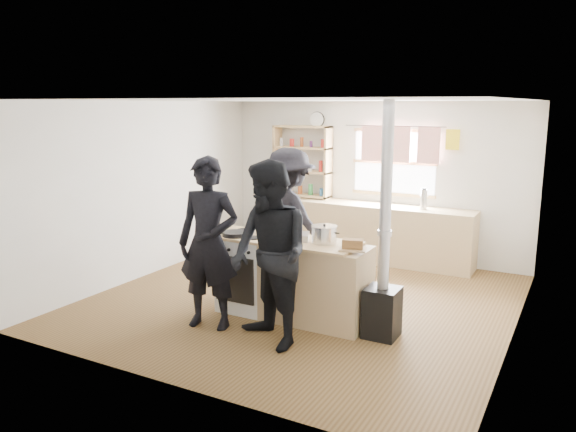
# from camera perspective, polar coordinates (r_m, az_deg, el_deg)

# --- Properties ---
(ground) EXTENTS (5.00, 5.00, 0.01)m
(ground) POSITION_cam_1_polar(r_m,az_deg,el_deg) (7.22, 1.46, -8.60)
(ground) COLOR brown
(ground) RESTS_ON ground
(back_counter) EXTENTS (3.40, 0.55, 0.90)m
(back_counter) POSITION_cam_1_polar(r_m,az_deg,el_deg) (9.05, 7.86, -1.58)
(back_counter) COLOR tan
(back_counter) RESTS_ON ground
(shelving_unit) EXTENTS (1.00, 0.28, 1.20)m
(shelving_unit) POSITION_cam_1_polar(r_m,az_deg,el_deg) (9.47, 1.46, 5.60)
(shelving_unit) COLOR tan
(shelving_unit) RESTS_ON back_counter
(thermos) EXTENTS (0.10, 0.10, 0.30)m
(thermos) POSITION_cam_1_polar(r_m,az_deg,el_deg) (8.67, 13.62, 1.67)
(thermos) COLOR silver
(thermos) RESTS_ON back_counter
(cooking_island) EXTENTS (1.97, 0.64, 0.93)m
(cooking_island) POSITION_cam_1_polar(r_m,az_deg,el_deg) (6.54, 0.42, -6.38)
(cooking_island) COLOR white
(cooking_island) RESTS_ON ground
(skillet_greens) EXTENTS (0.37, 0.37, 0.05)m
(skillet_greens) POSITION_cam_1_polar(r_m,az_deg,el_deg) (6.63, -5.39, -1.79)
(skillet_greens) COLOR black
(skillet_greens) RESTS_ON cooking_island
(roast_tray) EXTENTS (0.42, 0.38, 0.08)m
(roast_tray) POSITION_cam_1_polar(r_m,az_deg,el_deg) (6.41, 0.60, -2.06)
(roast_tray) COLOR silver
(roast_tray) RESTS_ON cooking_island
(stockpot_stove) EXTENTS (0.21, 0.21, 0.18)m
(stockpot_stove) POSITION_cam_1_polar(r_m,az_deg,el_deg) (6.74, -2.01, -1.10)
(stockpot_stove) COLOR #B7B7B9
(stockpot_stove) RESTS_ON cooking_island
(stockpot_counter) EXTENTS (0.29, 0.29, 0.22)m
(stockpot_counter) POSITION_cam_1_polar(r_m,az_deg,el_deg) (6.28, 3.71, -1.86)
(stockpot_counter) COLOR silver
(stockpot_counter) RESTS_ON cooking_island
(bread_board) EXTENTS (0.33, 0.27, 0.12)m
(bread_board) POSITION_cam_1_polar(r_m,az_deg,el_deg) (5.99, 6.58, -3.02)
(bread_board) COLOR tan
(bread_board) RESTS_ON cooking_island
(flue_heater) EXTENTS (0.35, 0.35, 2.50)m
(flue_heater) POSITION_cam_1_polar(r_m,az_deg,el_deg) (6.03, 9.63, -6.33)
(flue_heater) COLOR black
(flue_heater) RESTS_ON ground
(person_near_left) EXTENTS (0.78, 0.60, 1.91)m
(person_near_left) POSITION_cam_1_polar(r_m,az_deg,el_deg) (6.22, -8.06, -2.76)
(person_near_left) COLOR black
(person_near_left) RESTS_ON ground
(person_near_right) EXTENTS (1.17, 1.08, 1.92)m
(person_near_right) POSITION_cam_1_polar(r_m,az_deg,el_deg) (5.67, -1.86, -3.99)
(person_near_right) COLOR black
(person_near_right) RESTS_ON ground
(person_far) EXTENTS (1.36, 0.99, 1.90)m
(person_far) POSITION_cam_1_polar(r_m,az_deg,el_deg) (7.47, 0.06, -0.32)
(person_far) COLOR black
(person_far) RESTS_ON ground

